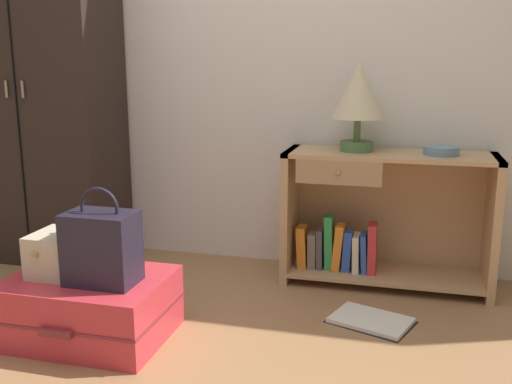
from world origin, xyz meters
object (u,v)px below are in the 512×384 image
Objects in this scene: bookshelf at (378,219)px; handbag at (102,247)px; table_lamp at (358,94)px; bowl at (441,151)px; train_case at (71,254)px; suitcase_large at (90,307)px; wardrobe at (41,87)px; open_book_on_floor at (371,321)px.

bookshelf is 2.66× the size of handbag.
bowl is at bearing -3.04° from table_lamp.
handbag is at bearing -14.81° from train_case.
bookshelf is 1.60× the size of suitcase_large.
bowl is 0.55× the size of train_case.
wardrobe reaches higher than open_book_on_floor.
bookshelf is 0.65m from table_lamp.
train_case is (-1.49, -0.93, -0.36)m from bowl.
suitcase_large is 0.24m from train_case.
table_lamp is 1.63m from suitcase_large.
table_lamp reaches higher than open_book_on_floor.
open_book_on_floor is at bearing 24.43° from handbag.
suitcase_large is 1.58× the size of open_book_on_floor.
bowl is 0.41× the size of open_book_on_floor.
table_lamp is 1.41× the size of train_case.
bookshelf is 1.44m from handbag.
suitcase_large is 1.66× the size of handbag.
wardrobe is 1.78m from table_lamp.
train_case is (0.70, -0.90, -0.64)m from wardrobe.
wardrobe is 1.30m from train_case.
open_book_on_floor is at bearing -75.15° from table_lamp.
table_lamp is 2.59× the size of bowl.
bowl is 1.80m from suitcase_large.
bookshelf is at bearing -0.38° from table_lamp.
bookshelf is 6.12× the size of bowl.
train_case is at bearing 165.19° from handbag.
wardrobe is at bearing 127.96° from train_case.
table_lamp reaches higher than bowl.
bookshelf is at bearing 175.78° from bowl.
bookshelf is (1.91, 0.05, -0.66)m from wardrobe.
wardrobe is 2.21m from bowl.
bookshelf is at bearing 91.18° from open_book_on_floor.
train_case is at bearing -160.51° from open_book_on_floor.
bowl is 1.79m from train_case.
bowl reaches higher than train_case.
suitcase_large is at bearing -139.79° from bookshelf.
bookshelf is 2.53× the size of open_book_on_floor.
train_case is at bearing -52.04° from wardrobe.
handbag is (-1.32, -0.97, -0.30)m from bowl.
bowl is 0.43× the size of handbag.
handbag is (0.87, -0.94, -0.58)m from wardrobe.
wardrobe is 4.48× the size of table_lamp.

